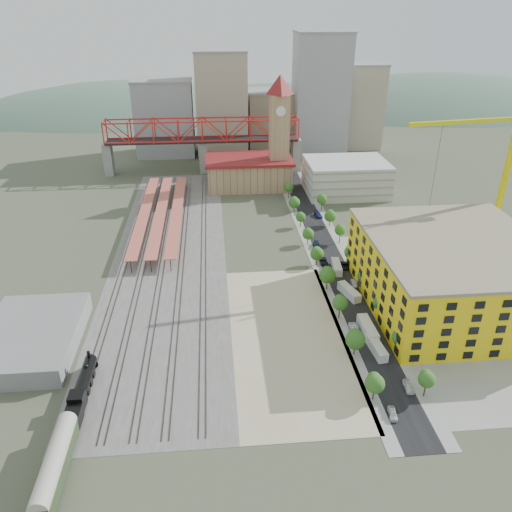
{
  "coord_description": "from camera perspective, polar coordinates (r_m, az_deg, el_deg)",
  "views": [
    {
      "loc": [
        -20.96,
        -131.7,
        74.39
      ],
      "look_at": [
        -9.7,
        -6.57,
        10.0
      ],
      "focal_mm": 35.0,
      "sensor_mm": 36.0,
      "label": 1
    }
  ],
  "objects": [
    {
      "name": "rail_tracks",
      "position": [
        167.5,
        -10.37,
        0.35
      ],
      "size": [
        26.56,
        160.0,
        0.18
      ],
      "color": "#382B23",
      "rests_on": "ground"
    },
    {
      "name": "car_2",
      "position": [
        159.58,
        7.75,
        -0.63
      ],
      "size": [
        2.47,
        5.12,
        1.41
      ],
      "primitive_type": "imported",
      "rotation": [
        0.0,
        0.0,
        -0.03
      ],
      "color": "black",
      "rests_on": "ground"
    },
    {
      "name": "parking_garage",
      "position": [
        220.15,
        10.24,
        8.88
      ],
      "size": [
        34.0,
        26.0,
        14.0
      ],
      "primitive_type": "cube",
      "color": "silver",
      "rests_on": "ground"
    },
    {
      "name": "car_4",
      "position": [
        115.17,
        17.03,
        -14.08
      ],
      "size": [
        2.13,
        4.49,
        1.48
      ],
      "primitive_type": "imported",
      "rotation": [
        0.0,
        0.0,
        -0.09
      ],
      "color": "silver",
      "rests_on": "ground"
    },
    {
      "name": "car_5",
      "position": [
        149.04,
        11.14,
        -3.07
      ],
      "size": [
        1.8,
        4.24,
        1.36
      ],
      "primitive_type": "imported",
      "rotation": [
        0.0,
        0.0,
        -0.09
      ],
      "color": "#AFAFB5",
      "rests_on": "ground"
    },
    {
      "name": "street_asphalt",
      "position": [
        168.57,
        8.07,
        0.67
      ],
      "size": [
        12.0,
        170.0,
        0.06
      ],
      "primitive_type": "cube",
      "color": "black",
      "rests_on": "ground"
    },
    {
      "name": "warehouse",
      "position": [
        132.44,
        -24.34,
        -8.52
      ],
      "size": [
        22.0,
        32.0,
        5.0
      ],
      "primitive_type": "cube",
      "color": "gray",
      "rests_on": "ground"
    },
    {
      "name": "coach",
      "position": [
        99.22,
        -21.94,
        -21.26
      ],
      "size": [
        3.35,
        19.44,
        6.1
      ],
      "color": "#293B20",
      "rests_on": "ground"
    },
    {
      "name": "ballast_strip",
      "position": [
        167.38,
        -9.75,
        0.34
      ],
      "size": [
        36.0,
        165.0,
        0.06
      ],
      "primitive_type": "cube",
      "color": "#605E59",
      "rests_on": "ground"
    },
    {
      "name": "truss_bridge",
      "position": [
        243.16,
        -6.13,
        13.79
      ],
      "size": [
        94.0,
        9.6,
        25.6
      ],
      "color": "gray",
      "rests_on": "ground"
    },
    {
      "name": "car_7",
      "position": [
        194.6,
        7.13,
        4.69
      ],
      "size": [
        2.82,
        5.59,
        1.56
      ],
      "primitive_type": "imported",
      "rotation": [
        0.0,
        0.0,
        0.12
      ],
      "color": "navy",
      "rests_on": "ground"
    },
    {
      "name": "tower_crane",
      "position": [
        170.22,
        26.12,
        9.83
      ],
      "size": [
        47.66,
        8.48,
        51.16
      ],
      "color": "yellow",
      "rests_on": "ground"
    },
    {
      "name": "skyline",
      "position": [
        280.27,
        0.8,
        16.53
      ],
      "size": [
        133.0,
        46.0,
        60.0
      ],
      "color": "#9EA0A3",
      "rests_on": "ground"
    },
    {
      "name": "construction_pad",
      "position": [
        149.52,
        21.95,
        -4.89
      ],
      "size": [
        50.0,
        90.0,
        0.06
      ],
      "primitive_type": "cube",
      "color": "gray",
      "rests_on": "ground"
    },
    {
      "name": "sidewalk_west",
      "position": [
        167.45,
        6.24,
        0.6
      ],
      "size": [
        3.0,
        170.0,
        0.04
      ],
      "primitive_type": "cube",
      "color": "gray",
      "rests_on": "ground"
    },
    {
      "name": "distant_hills",
      "position": [
        426.04,
        4.18,
        5.88
      ],
      "size": [
        647.0,
        264.0,
        227.0
      ],
      "color": "#4C6B59",
      "rests_on": "ground"
    },
    {
      "name": "locomotive",
      "position": [
        113.25,
        -19.32,
        -14.36
      ],
      "size": [
        3.02,
        23.33,
        5.83
      ],
      "color": "black",
      "rests_on": "ground"
    },
    {
      "name": "site_trailer_a",
      "position": [
        123.32,
        13.61,
        -10.17
      ],
      "size": [
        3.1,
        9.02,
        2.42
      ],
      "primitive_type": "cube",
      "rotation": [
        0.0,
        0.0,
        0.09
      ],
      "color": "silver",
      "rests_on": "ground"
    },
    {
      "name": "street_trees",
      "position": [
        159.95,
        8.83,
        -0.93
      ],
      "size": [
        15.4,
        124.4,
        8.0
      ],
      "color": "#2F5C1B",
      "rests_on": "ground"
    },
    {
      "name": "site_trailer_d",
      "position": [
        155.91,
        9.2,
        -1.25
      ],
      "size": [
        3.06,
        8.91,
        2.39
      ],
      "primitive_type": "cube",
      "rotation": [
        0.0,
        0.0,
        -0.09
      ],
      "color": "silver",
      "rests_on": "ground"
    },
    {
      "name": "car_3",
      "position": [
        170.03,
        6.9,
        1.25
      ],
      "size": [
        2.82,
        5.28,
        1.46
      ],
      "primitive_type": "imported",
      "rotation": [
        0.0,
        0.0,
        -0.16
      ],
      "color": "navy",
      "rests_on": "ground"
    },
    {
      "name": "car_6",
      "position": [
        158.21,
        10.11,
        -1.09
      ],
      "size": [
        2.61,
        5.02,
        1.35
      ],
      "primitive_type": "imported",
      "rotation": [
        0.0,
        0.0,
        0.08
      ],
      "color": "black",
      "rests_on": "ground"
    },
    {
      "name": "car_1",
      "position": [
        129.29,
        11.17,
        -8.16
      ],
      "size": [
        1.94,
        4.89,
        1.58
      ],
      "primitive_type": "imported",
      "rotation": [
        0.0,
        0.0,
        0.06
      ],
      "color": "#ABACB1",
      "rests_on": "ground"
    },
    {
      "name": "platform_canopies",
      "position": [
        191.26,
        -10.83,
        5.04
      ],
      "size": [
        16.0,
        80.0,
        4.12
      ],
      "color": "#C8634D",
      "rests_on": "ground"
    },
    {
      "name": "construction_building",
      "position": [
        143.74,
        21.52,
        -1.8
      ],
      "size": [
        44.6,
        50.6,
        18.8
      ],
      "color": "yellow",
      "rests_on": "ground"
    },
    {
      "name": "site_trailer_b",
      "position": [
        128.78,
        12.64,
        -8.16
      ],
      "size": [
        2.97,
        10.22,
        2.78
      ],
      "primitive_type": "cube",
      "rotation": [
        0.0,
        0.0,
        0.03
      ],
      "color": "silver",
      "rests_on": "ground"
    },
    {
      "name": "dirt_lot",
      "position": [
        125.92,
        3.65,
        -9.12
      ],
      "size": [
        28.0,
        67.0,
        0.06
      ],
      "primitive_type": "cube",
      "color": "tan",
      "rests_on": "ground"
    },
    {
      "name": "sidewalk_east",
      "position": [
        169.86,
        9.88,
        0.74
      ],
      "size": [
        3.0,
        170.0,
        0.04
      ],
      "primitive_type": "cube",
      "color": "gray",
      "rests_on": "ground"
    },
    {
      "name": "car_0",
      "position": [
        108.28,
        15.34,
        -16.99
      ],
      "size": [
        2.22,
        4.23,
        1.37
      ],
      "primitive_type": "imported",
      "rotation": [
        0.0,
        0.0,
        -0.15
      ],
      "color": "silver",
      "rests_on": "ground"
    },
    {
      "name": "site_trailer_c",
      "position": [
        143.31,
        10.59,
        -4.07
      ],
      "size": [
        4.97,
        9.43,
        2.5
      ],
      "primitive_type": "cube",
      "rotation": [
        0.0,
        0.0,
        0.3
      ],
      "color": "silver",
      "rests_on": "ground"
    },
    {
      "name": "station_hall",
      "position": [
        224.74,
        -0.84,
        9.59
      ],
      "size": [
        38.0,
        24.0,
        13.1
      ],
      "color": "tan",
      "rests_on": "ground"
    },
    {
      "name": "clock_tower",
      "position": [
        218.49,
        2.68,
        15.04
      ],
      "size": [
        12.0,
        12.0,
        52.0
      ],
      "color": "tan",
      "rests_on": "ground"
    },
    {
      "name": "ground",
      "position": [
        152.7,
        3.41,
        -2.07
      ],
      "size": [
        400.0,
        400.0,
        0.0
      ],
      "primitive_type": "plane",
      "color": "#474C38",
      "rests_on": "ground"
    }
  ]
}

